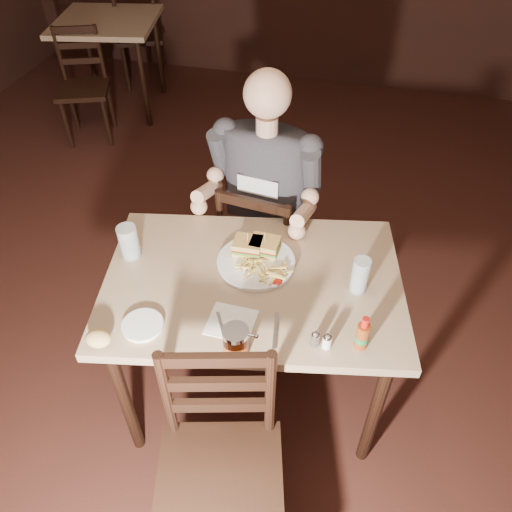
% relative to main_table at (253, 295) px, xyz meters
% --- Properties ---
extents(room_shell, '(7.00, 7.00, 7.00)m').
position_rel_main_table_xyz_m(room_shell, '(-0.18, 0.07, 0.72)').
color(room_shell, black).
rests_on(room_shell, ground).
extents(main_table, '(1.27, 0.97, 0.77)m').
position_rel_main_table_xyz_m(main_table, '(0.00, 0.00, 0.00)').
color(main_table, tan).
rests_on(main_table, ground).
extents(bg_table, '(0.94, 0.94, 0.77)m').
position_rel_main_table_xyz_m(bg_table, '(-1.90, 2.57, -0.00)').
color(bg_table, tan).
rests_on(bg_table, ground).
extents(chair_far, '(0.45, 0.48, 0.86)m').
position_rel_main_table_xyz_m(chair_far, '(-0.08, 0.56, -0.25)').
color(chair_far, black).
rests_on(chair_far, ground).
extents(chair_near, '(0.53, 0.55, 0.92)m').
position_rel_main_table_xyz_m(chair_near, '(0.05, -0.65, -0.23)').
color(chair_near, black).
rests_on(chair_near, ground).
extents(bg_chair_far, '(0.56, 0.58, 0.89)m').
position_rel_main_table_xyz_m(bg_chair_far, '(-1.90, 3.12, -0.24)').
color(bg_chair_far, black).
rests_on(bg_chair_far, ground).
extents(bg_chair_near, '(0.51, 0.53, 0.84)m').
position_rel_main_table_xyz_m(bg_chair_near, '(-1.90, 2.02, -0.26)').
color(bg_chair_near, black).
rests_on(bg_chair_near, ground).
extents(diner, '(0.57, 0.48, 0.91)m').
position_rel_main_table_xyz_m(diner, '(-0.08, 0.52, 0.22)').
color(diner, '#35343A').
rests_on(diner, chair_far).
extents(dinner_plate, '(0.35, 0.35, 0.02)m').
position_rel_main_table_xyz_m(dinner_plate, '(-0.01, 0.08, 0.10)').
color(dinner_plate, white).
rests_on(dinner_plate, main_table).
extents(sandwich_left, '(0.12, 0.10, 0.10)m').
position_rel_main_table_xyz_m(sandwich_left, '(-0.05, 0.13, 0.15)').
color(sandwich_left, '#DDAF5E').
rests_on(sandwich_left, dinner_plate).
extents(sandwich_right, '(0.12, 0.10, 0.10)m').
position_rel_main_table_xyz_m(sandwich_right, '(0.01, 0.15, 0.15)').
color(sandwich_right, '#DDAF5E').
rests_on(sandwich_right, dinner_plate).
extents(fries_pile, '(0.26, 0.20, 0.04)m').
position_rel_main_table_xyz_m(fries_pile, '(0.03, 0.03, 0.12)').
color(fries_pile, gold).
rests_on(fries_pile, dinner_plate).
extents(ketchup_dollop, '(0.05, 0.05, 0.01)m').
position_rel_main_table_xyz_m(ketchup_dollop, '(0.10, -0.01, 0.11)').
color(ketchup_dollop, maroon).
rests_on(ketchup_dollop, dinner_plate).
extents(glass_left, '(0.09, 0.09, 0.14)m').
position_rel_main_table_xyz_m(glass_left, '(-0.51, 0.01, 0.16)').
color(glass_left, silver).
rests_on(glass_left, main_table).
extents(glass_right, '(0.08, 0.08, 0.15)m').
position_rel_main_table_xyz_m(glass_right, '(0.39, 0.05, 0.16)').
color(glass_right, silver).
rests_on(glass_right, main_table).
extents(hot_sauce, '(0.05, 0.05, 0.14)m').
position_rel_main_table_xyz_m(hot_sauce, '(0.43, -0.21, 0.16)').
color(hot_sauce, maroon).
rests_on(hot_sauce, main_table).
extents(salt_shaker, '(0.04, 0.04, 0.06)m').
position_rel_main_table_xyz_m(salt_shaker, '(0.32, -0.24, 0.12)').
color(salt_shaker, white).
rests_on(salt_shaker, main_table).
extents(pepper_shaker, '(0.04, 0.04, 0.06)m').
position_rel_main_table_xyz_m(pepper_shaker, '(0.28, -0.24, 0.11)').
color(pepper_shaker, '#38332D').
rests_on(pepper_shaker, main_table).
extents(syrup_dispenser, '(0.11, 0.11, 0.11)m').
position_rel_main_table_xyz_m(syrup_dispenser, '(0.03, -0.34, 0.14)').
color(syrup_dispenser, maroon).
rests_on(syrup_dispenser, main_table).
extents(napkin, '(0.17, 0.16, 0.00)m').
position_rel_main_table_xyz_m(napkin, '(-0.02, -0.22, 0.09)').
color(napkin, white).
rests_on(napkin, main_table).
extents(knife, '(0.10, 0.17, 0.00)m').
position_rel_main_table_xyz_m(knife, '(-0.04, -0.27, 0.09)').
color(knife, silver).
rests_on(knife, napkin).
extents(fork, '(0.03, 0.16, 0.00)m').
position_rel_main_table_xyz_m(fork, '(0.14, -0.22, 0.09)').
color(fork, silver).
rests_on(fork, napkin).
extents(side_plate, '(0.17, 0.17, 0.01)m').
position_rel_main_table_xyz_m(side_plate, '(-0.32, -0.32, 0.09)').
color(side_plate, white).
rests_on(side_plate, main_table).
extents(bread_roll, '(0.10, 0.09, 0.05)m').
position_rel_main_table_xyz_m(bread_roll, '(-0.43, -0.42, 0.12)').
color(bread_roll, tan).
rests_on(bread_roll, side_plate).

